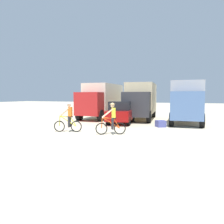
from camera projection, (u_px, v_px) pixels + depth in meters
name	position (u px, v px, depth m)	size (l,w,h in m)	color
ground_plane	(92.00, 137.00, 12.07)	(120.00, 120.00, 0.00)	beige
box_truck_cream_rv	(102.00, 99.00, 22.11)	(2.65, 6.84, 3.35)	beige
box_truck_tan_camper	(141.00, 99.00, 20.97)	(3.18, 6.99, 3.35)	#CCB78E
box_truck_grey_hauler	(187.00, 100.00, 18.37)	(2.78, 6.88, 3.35)	#9E9EA3
sedan_parked	(121.00, 112.00, 17.97)	(2.47, 4.44, 1.76)	maroon
cyclist_orange_shirt	(69.00, 118.00, 13.70)	(1.67, 0.69, 1.82)	black
cyclist_cowboy_hat	(112.00, 120.00, 12.79)	(1.56, 0.89, 1.82)	black
supply_crate	(161.00, 124.00, 15.91)	(0.59, 0.63, 0.46)	#4C5199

